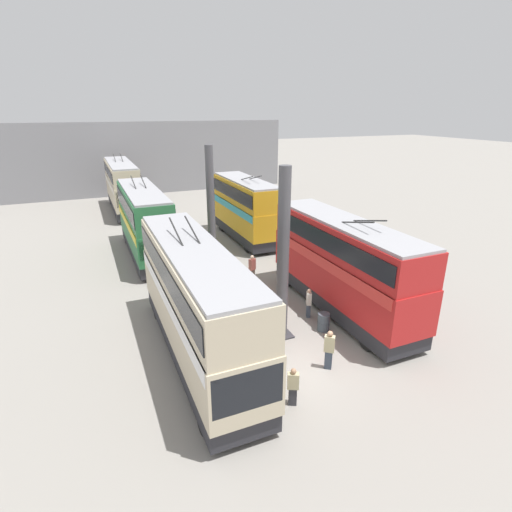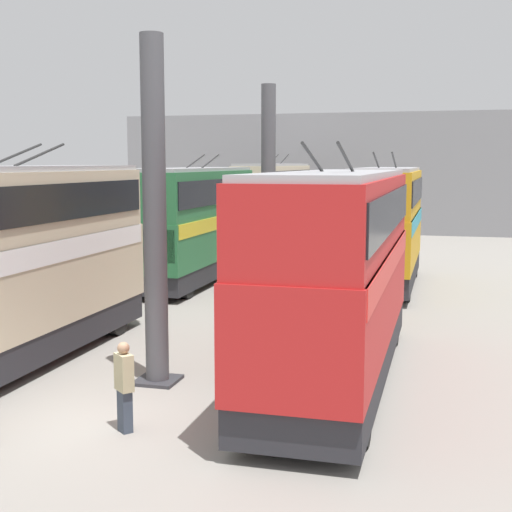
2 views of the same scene
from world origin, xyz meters
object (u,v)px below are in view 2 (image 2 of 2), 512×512
bus_left_far (386,220)px  oil_drum (238,375)px  person_by_left_row (255,343)px  bus_right_far (274,199)px  person_aisle_midway (269,297)px  bus_left_near (337,264)px  person_aisle_foreground (124,384)px  bus_right_mid (194,218)px

bus_left_far → oil_drum: bearing=172.5°
person_by_left_row → oil_drum: (-1.47, 0.01, -0.38)m
bus_right_far → person_aisle_midway: size_ratio=6.32×
bus_right_far → oil_drum: size_ratio=12.40×
bus_left_near → bus_right_far: (27.35, 8.15, 0.10)m
bus_left_far → oil_drum: size_ratio=9.95×
person_aisle_foreground → oil_drum: 3.11m
bus_left_near → bus_right_mid: size_ratio=1.02×
bus_right_far → oil_drum: bearing=-167.9°
bus_left_far → oil_drum: bus_left_far is taller
bus_left_near → person_aisle_midway: size_ratio=5.96×
person_aisle_foreground → person_aisle_midway: 9.43m
bus_left_near → oil_drum: size_ratio=11.69×
bus_left_near → oil_drum: 3.44m
bus_left_near → bus_right_far: bus_right_far is taller
bus_right_mid → person_by_left_row: (-12.69, -6.19, -1.97)m
bus_left_far → bus_right_mid: bus_left_far is taller
person_aisle_midway → oil_drum: bearing=-17.8°
bus_left_far → person_aisle_midway: bus_left_far is taller
bus_left_near → person_aisle_foreground: bearing=140.8°
bus_right_mid → person_aisle_midway: (-7.44, -5.24, -1.85)m
person_by_left_row → person_aisle_foreground: size_ratio=0.89×
bus_right_far → person_by_left_row: 28.17m
bus_left_near → bus_right_mid: bearing=32.8°
bus_left_far → bus_right_mid: size_ratio=0.87×
bus_right_far → person_aisle_foreground: (-31.57, -4.71, -1.98)m
bus_left_near → person_aisle_foreground: (-4.23, 3.45, -1.88)m
bus_right_far → person_aisle_foreground: bearing=-171.5°
person_by_left_row → person_aisle_foreground: (-4.17, 1.49, 0.11)m
bus_right_far → bus_left_near: bearing=-163.4°
bus_right_mid → bus_left_far: bearing=-84.2°
bus_left_far → person_aisle_foreground: (-17.68, 3.45, -1.88)m
oil_drum → person_aisle_foreground: bearing=151.3°
bus_left_far → bus_right_far: bearing=30.4°
person_by_left_row → bus_left_near: bearing=-153.8°
person_by_left_row → bus_right_far: bearing=-52.8°
person_aisle_foreground → bus_left_far: bearing=29.6°
bus_left_near → bus_left_far: (13.46, 0.00, -0.00)m
bus_left_far → person_by_left_row: (-13.52, 1.96, -1.99)m
bus_left_far → oil_drum: 15.30m
bus_right_mid → person_aisle_midway: 9.29m
person_by_left_row → person_aisle_midway: person_aisle_midway is taller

